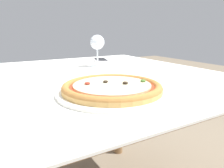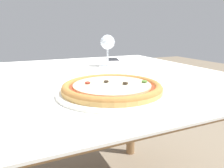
{
  "view_description": "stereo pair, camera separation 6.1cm",
  "coord_description": "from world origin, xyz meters",
  "px_view_note": "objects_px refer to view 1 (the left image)",
  "views": [
    {
      "loc": [
        -0.15,
        -0.8,
        0.88
      ],
      "look_at": [
        0.15,
        -0.29,
        0.73
      ],
      "focal_mm": 35.0,
      "sensor_mm": 36.0,
      "label": 1
    },
    {
      "loc": [
        -0.1,
        -0.83,
        0.88
      ],
      "look_at": [
        0.15,
        -0.29,
        0.73
      ],
      "focal_mm": 35.0,
      "sensor_mm": 36.0,
      "label": 2
    }
  ],
  "objects_px": {
    "dining_table": "(38,99)",
    "wine_glass_far_left": "(97,44)",
    "pizza_plate": "(112,88)",
    "cell_phone": "(101,60)"
  },
  "relations": [
    {
      "from": "pizza_plate",
      "to": "wine_glass_far_left",
      "type": "xyz_separation_m",
      "value": [
        0.18,
        0.45,
        0.1
      ]
    },
    {
      "from": "dining_table",
      "to": "cell_phone",
      "type": "relative_size",
      "value": 9.25
    },
    {
      "from": "pizza_plate",
      "to": "wine_glass_far_left",
      "type": "relative_size",
      "value": 2.03
    },
    {
      "from": "cell_phone",
      "to": "pizza_plate",
      "type": "bearing_deg",
      "value": -114.81
    },
    {
      "from": "dining_table",
      "to": "pizza_plate",
      "type": "xyz_separation_m",
      "value": [
        0.15,
        -0.29,
        0.09
      ]
    },
    {
      "from": "dining_table",
      "to": "cell_phone",
      "type": "xyz_separation_m",
      "value": [
        0.43,
        0.33,
        0.08
      ]
    },
    {
      "from": "wine_glass_far_left",
      "to": "pizza_plate",
      "type": "bearing_deg",
      "value": -112.0
    },
    {
      "from": "dining_table",
      "to": "pizza_plate",
      "type": "relative_size",
      "value": 4.66
    },
    {
      "from": "dining_table",
      "to": "wine_glass_far_left",
      "type": "relative_size",
      "value": 9.46
    },
    {
      "from": "pizza_plate",
      "to": "wine_glass_far_left",
      "type": "bearing_deg",
      "value": 68.0
    }
  ]
}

